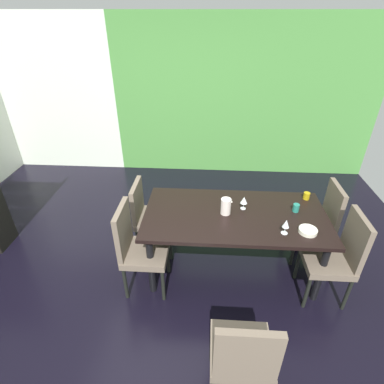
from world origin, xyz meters
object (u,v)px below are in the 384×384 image
Objects in this scene: chair_right_near at (338,255)px; serving_bowl_east at (308,231)px; chair_right_far at (319,219)px; wine_glass_near_shelf at (244,200)px; cup_rear at (296,208)px; chair_head_near at (243,355)px; chair_left_far at (149,214)px; wine_glass_center at (286,224)px; dining_table at (235,221)px; cup_near_window at (306,196)px; pitcher_front at (226,206)px; chair_left_near at (137,246)px.

chair_right_near is 0.40m from serving_bowl_east.
chair_right_far is 6.63× the size of wine_glass_near_shelf.
cup_rear is (-0.35, -0.20, 0.28)m from chair_right_far.
wine_glass_near_shelf is 1.69× the size of cup_rear.
serving_bowl_east is (-0.32, 0.04, 0.24)m from chair_right_near.
chair_head_near is at bearing -121.86° from serving_bowl_east.
wine_glass_center is (1.41, -0.57, 0.36)m from chair_left_far.
wine_glass_center is at bearing -173.56° from serving_bowl_east.
dining_table is 1.34m from chair_head_near.
cup_near_window is at bearing 23.01° from dining_table.
dining_table is at bearing -171.90° from cup_rear.
pitcher_front is (-0.72, -0.08, 0.05)m from cup_rear.
chair_right_far is at bearing 90.00° from chair_left_far.
chair_right_near is 6.84× the size of wine_glass_near_shelf.
serving_bowl_east is at bearing -84.11° from cup_rear.
dining_table is 0.87m from cup_near_window.
chair_right_far is (1.94, 0.00, 0.02)m from chair_left_far.
chair_right_far is at bearing 16.79° from dining_table.
cup_rear is at bearing -1.53° from wine_glass_near_shelf.
chair_left_far is 5.28× the size of serving_bowl_east.
chair_right_near reaches higher than chair_right_far.
pitcher_front is (-0.19, -0.10, -0.02)m from wine_glass_near_shelf.
chair_left_far is at bearing 161.34° from serving_bowl_east.
serving_bowl_east is at bearing -32.09° from wine_glass_near_shelf.
chair_right_near is at bearing -179.73° from chair_right_far.
wine_glass_near_shelf is at bearing 110.46° from chair_left_near.
pitcher_front reaches higher than cup_near_window.
cup_rear is (0.54, -0.01, -0.06)m from wine_glass_near_shelf.
cup_rear is (0.19, 0.37, -0.06)m from wine_glass_center.
cup_near_window is 0.96m from pitcher_front.
chair_left_far is 1.56m from wine_glass_center.
wine_glass_center is 0.24m from serving_bowl_east.
chair_left_far is 11.50× the size of cup_near_window.
wine_glass_near_shelf is 0.68m from serving_bowl_east.
wine_glass_center is (0.35, -0.38, 0.00)m from wine_glass_near_shelf.
chair_left_far is 0.92× the size of chair_right_near.
dining_table is 12.31× the size of wine_glass_center.
serving_bowl_east is (1.63, -0.55, 0.27)m from chair_left_far.
cup_near_window is at bearing 20.33° from pitcher_front.
chair_right_near reaches higher than serving_bowl_east.
cup_near_window reaches higher than serving_bowl_east.
chair_right_near reaches higher than chair_left_far.
chair_left_far is at bearing 73.19° from chair_right_near.
chair_left_far is at bearing 179.24° from chair_left_near.
wine_glass_center is 0.72m from cup_near_window.
cup_near_window is (-0.18, 0.04, 0.27)m from chair_right_far.
pitcher_front is at bearing -159.67° from cup_near_window.
chair_left_near reaches higher than chair_head_near.
chair_left_near reaches higher than cup_near_window.
serving_bowl_east is 0.61m from cup_near_window.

